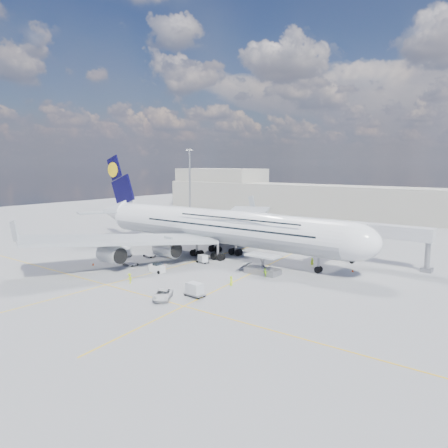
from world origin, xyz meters
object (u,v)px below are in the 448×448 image
Objects in this scene: dolly_row_a at (125,252)px; cone_wing_right_inner at (165,266)px; baggage_tug at (157,268)px; dolly_nose_near at (203,259)px; crew_nose at (312,262)px; cargo_loader at (262,267)px; light_mast at (190,185)px; dolly_row_b at (149,255)px; catering_truck_inner at (216,236)px; cone_wing_right_outer at (93,264)px; dolly_nose_far at (195,289)px; dolly_back at (126,251)px; cone_wing_left_outer at (226,239)px; service_van at (163,295)px; crew_van at (231,281)px; cone_tail at (106,242)px; crew_wing at (120,250)px; catering_truck_outer at (240,227)px; crew_tug at (130,278)px; jet_bridge at (366,233)px; cone_nose at (353,270)px; airliner at (217,226)px; dolly_row_c at (130,264)px; cone_wing_left_inner at (249,241)px; crew_loader at (265,273)px.

dolly_row_a is 5.29× the size of cone_wing_right_inner.
baggage_tug is (16.30, -5.73, -0.12)m from dolly_row_a.
crew_nose is at bearing 49.33° from dolly_nose_near.
light_mast reaches higher than cargo_loader.
dolly_row_b is at bearing 140.40° from baggage_tug.
cone_wing_right_outer is (-3.29, -35.71, -1.45)m from catering_truck_inner.
dolly_nose_far is at bearing -134.23° from crew_nose.
dolly_back reaches higher than cone_wing_left_outer.
service_van is (-2.83, -4.15, -0.43)m from dolly_nose_far.
cargo_loader is 11.93m from crew_nose.
cone_tail is (-50.14, 11.70, -0.59)m from crew_van.
catering_truck_inner reaches higher than crew_wing.
dolly_row_a is 0.47× the size of catering_truck_outer.
crew_tug reaches higher than cone_tail.
jet_bridge is 74.11m from light_mast.
cone_nose is (13.04, 11.90, -0.98)m from cargo_loader.
jet_bridge is at bearing 54.25° from cargo_loader.
dolly_row_b is at bearing -138.34° from airliner.
dolly_row_a is 1.57× the size of crew_wing.
dolly_row_c is 36.68m from cone_wing_left_inner.
catering_truck_outer reaches higher than cone_wing_right_outer.
airliner reaches higher than crew_loader.
jet_bridge reaches higher than dolly_row_b.
light_mast is 43.03m from cone_tail.
cone_wing_right_outer is (-5.99, -4.68, -0.12)m from dolly_row_c.
catering_truck_outer is (-15.32, 48.16, 0.99)m from baggage_tug.
light_mast reaches higher than cone_nose.
crew_tug is at bearing -28.57° from dolly_row_b.
cargo_loader is 32.95m from dolly_row_a.
crew_nose reaches higher than crew_loader.
jet_bridge is at bearing 49.79° from dolly_row_b.
crew_wing is (-32.00, 17.56, 0.27)m from service_van.
jet_bridge is 6.25× the size of dolly_back.
dolly_nose_far is at bearing -64.58° from catering_truck_outer.
dolly_row_b is at bearing 21.40° from dolly_back.
baggage_tug is 5.28× the size of cone_wing_right_inner.
crew_van is 31.62m from cone_wing_right_outer.
catering_truck_inner is at bearing 142.46° from dolly_nose_near.
jet_bridge is 3.58× the size of service_van.
jet_bridge is 33.57m from dolly_nose_near.
light_mast is at bearing 156.61° from cone_nose.
dolly_nose_near is 40.35m from catering_truck_outer.
crew_loader is 3.26× the size of cone_tail.
crew_van reaches higher than cone_wing_left_outer.
dolly_row_b is 5.46× the size of cone_wing_right_inner.
crew_tug is at bearing -77.10° from catering_truck_outer.
cone_wing_right_inner is at bearing 32.56° from cone_wing_right_outer.
crew_wing is at bearing -24.75° from cone_tail.
catering_truck_outer is 65.38m from service_van.
catering_truck_outer is at bearing -166.82° from crew_loader.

